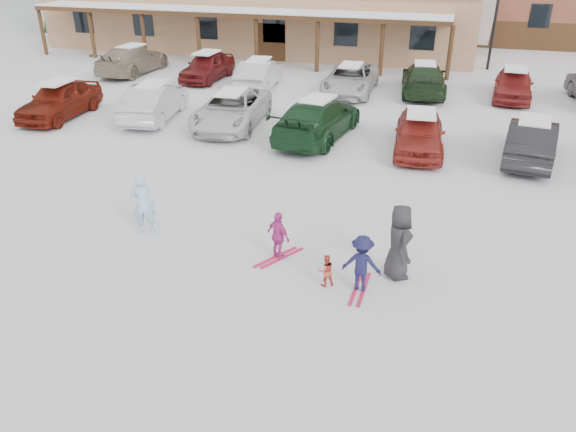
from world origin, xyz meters
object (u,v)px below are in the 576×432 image
(parked_car_5, at_px, (531,140))
(parked_car_7, at_px, (132,60))
(child_magenta, at_px, (279,236))
(parked_car_0, at_px, (59,100))
(parked_car_2, at_px, (232,109))
(child_navy, at_px, (362,264))
(parked_car_9, at_px, (259,74))
(parked_car_8, at_px, (207,66))
(parked_car_3, at_px, (317,119))
(parked_car_11, at_px, (424,79))
(lamp_post, at_px, (497,5))
(parked_car_12, at_px, (513,84))
(parked_car_4, at_px, (419,132))
(parked_car_1, at_px, (154,102))
(bystander_dark, at_px, (399,242))
(parked_car_10, at_px, (350,79))
(adult_skier, at_px, (143,204))
(toddler_red, at_px, (326,270))

(parked_car_5, xyz_separation_m, parked_car_7, (-20.15, 8.26, 0.03))
(child_magenta, bearing_deg, parked_car_0, -3.71)
(parked_car_0, relative_size, parked_car_2, 0.88)
(parked_car_2, bearing_deg, child_navy, -59.69)
(parked_car_9, bearing_deg, parked_car_8, -21.71)
(parked_car_3, distance_m, parked_car_11, 8.61)
(lamp_post, relative_size, parked_car_7, 1.19)
(parked_car_12, bearing_deg, child_navy, -99.05)
(parked_car_12, bearing_deg, lamp_post, 102.51)
(lamp_post, height_order, parked_car_4, lamp_post)
(parked_car_1, distance_m, parked_car_3, 7.22)
(parked_car_5, relative_size, parked_car_11, 0.87)
(parked_car_7, bearing_deg, bystander_dark, 137.07)
(parked_car_10, bearing_deg, parked_car_7, 175.45)
(child_magenta, xyz_separation_m, parked_car_8, (-8.97, 16.67, 0.10))
(parked_car_10, distance_m, parked_car_12, 7.69)
(parked_car_8, distance_m, parked_car_11, 11.33)
(parked_car_5, distance_m, parked_car_11, 9.16)
(parked_car_3, distance_m, parked_car_7, 14.81)
(parked_car_11, bearing_deg, parked_car_12, 177.19)
(adult_skier, xyz_separation_m, parked_car_11, (6.15, 16.56, -0.10))
(lamp_post, distance_m, parked_car_9, 14.05)
(child_navy, distance_m, parked_car_0, 17.31)
(parked_car_8, bearing_deg, parked_car_3, -41.80)
(parked_car_5, bearing_deg, parked_car_4, 10.57)
(toddler_red, xyz_separation_m, parked_car_8, (-10.33, 17.51, 0.34))
(bystander_dark, relative_size, parked_car_1, 0.40)
(parked_car_7, bearing_deg, parked_car_8, 179.22)
(toddler_red, relative_size, parked_car_7, 0.15)
(parked_car_0, xyz_separation_m, parked_car_8, (3.38, 8.01, -0.04))
(bystander_dark, xyz_separation_m, parked_car_4, (-0.12, 8.57, -0.18))
(parked_car_10, relative_size, parked_car_11, 0.98)
(parked_car_9, bearing_deg, lamp_post, -150.13)
(adult_skier, xyz_separation_m, child_magenta, (3.80, -0.31, -0.22))
(parked_car_7, bearing_deg, parked_car_0, 101.63)
(parked_car_5, xyz_separation_m, parked_car_9, (-12.25, 6.95, -0.00))
(parked_car_1, height_order, parked_car_5, parked_car_1)
(parked_car_3, bearing_deg, parked_car_11, -105.98)
(parked_car_0, xyz_separation_m, parked_car_5, (18.87, 0.06, -0.04))
(bystander_dark, relative_size, parked_car_10, 0.36)
(parked_car_4, distance_m, parked_car_9, 11.06)
(child_magenta, relative_size, parked_car_5, 0.28)
(bystander_dark, distance_m, parked_car_9, 17.88)
(parked_car_0, relative_size, parked_car_11, 0.88)
(lamp_post, xyz_separation_m, parked_car_7, (-19.26, -6.47, -2.76))
(parked_car_10, bearing_deg, parked_car_5, -43.84)
(child_magenta, bearing_deg, parked_car_3, -51.48)
(parked_car_1, bearing_deg, toddler_red, 124.88)
(toddler_red, bearing_deg, parked_car_10, -110.64)
(parked_car_5, height_order, parked_car_8, parked_car_8)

